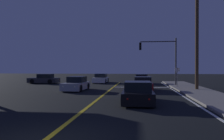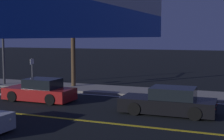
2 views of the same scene
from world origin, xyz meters
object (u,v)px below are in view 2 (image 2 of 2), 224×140
car_following_oncoming_black (169,102)px  car_side_waiting_red (40,91)px  street_sign_corner (32,68)px  utility_pole_right (73,10)px

car_following_oncoming_black → car_side_waiting_red: size_ratio=1.11×
car_following_oncoming_black → street_sign_corner: 11.81m
car_side_waiting_red → street_sign_corner: bearing=40.6°
car_following_oncoming_black → street_sign_corner: bearing=68.2°
utility_pole_right → street_sign_corner: utility_pole_right is taller
car_following_oncoming_black → utility_pole_right: bearing=55.2°
utility_pole_right → street_sign_corner: size_ratio=4.96×
car_side_waiting_red → utility_pole_right: (5.15, 0.52, 5.13)m
utility_pole_right → car_following_oncoming_black: bearing=-124.0°
car_following_oncoming_black → street_sign_corner: (4.23, 10.99, 0.93)m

